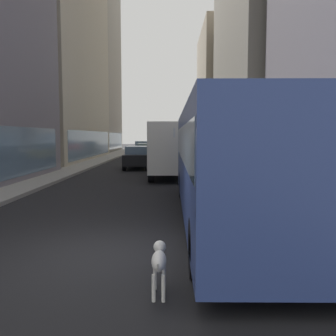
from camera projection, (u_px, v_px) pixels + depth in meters
ground_plane at (161, 156)px, 42.04m from camera, size 120.00×120.00×0.00m
sidewalk_left at (112, 155)px, 42.09m from camera, size 2.40×110.00×0.15m
sidewalk_right at (210, 155)px, 41.98m from camera, size 2.40×110.00×0.15m
building_left_far at (82, 63)px, 53.14m from camera, size 9.34×15.70×26.12m
building_right_far at (238, 91)px, 58.16m from camera, size 11.95×18.03×19.04m
transit_bus at (228, 157)px, 10.10m from camera, size 2.78×11.53×3.05m
car_grey_wagon at (142, 147)px, 49.14m from camera, size 1.77×4.32×1.62m
car_yellow_taxi at (146, 152)px, 34.96m from camera, size 1.81×4.35×1.62m
car_red_coupe at (171, 146)px, 54.17m from camera, size 1.81×4.59×1.62m
car_black_suv at (138, 157)px, 26.16m from camera, size 1.73×4.63×1.62m
box_truck at (171, 148)px, 20.89m from camera, size 2.30×7.50×3.05m
dalmatian_dog at (159, 260)px, 5.41m from camera, size 0.22×0.96×0.72m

